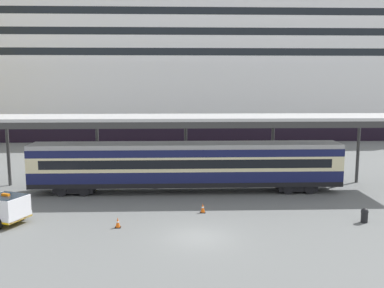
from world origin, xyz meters
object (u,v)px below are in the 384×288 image
train_carriage (186,165)px  traffic_cone_near (118,223)px  cruise_ship (86,70)px  traffic_cone_mid (203,208)px  quay_bollard (365,215)px

train_carriage → traffic_cone_near: bearing=-117.7°
cruise_ship → traffic_cone_near: bearing=-76.5°
traffic_cone_near → traffic_cone_mid: 6.25m
cruise_ship → traffic_cone_mid: bearing=-70.0°
train_carriage → traffic_cone_mid: size_ratio=37.45×
train_carriage → traffic_cone_mid: (1.02, -5.73, -1.98)m
traffic_cone_near → traffic_cone_mid: traffic_cone_mid is taller
cruise_ship → quay_bollard: 61.14m
cruise_ship → traffic_cone_mid: size_ratio=227.65×
traffic_cone_near → quay_bollard: (15.98, 0.43, 0.19)m
traffic_cone_near → traffic_cone_mid: (5.55, 2.88, 0.01)m
train_carriage → traffic_cone_mid: bearing=-80.0°
cruise_ship → train_carriage: 48.75m
cruise_ship → traffic_cone_mid: cruise_ship is taller
train_carriage → traffic_cone_near: size_ratio=38.40×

